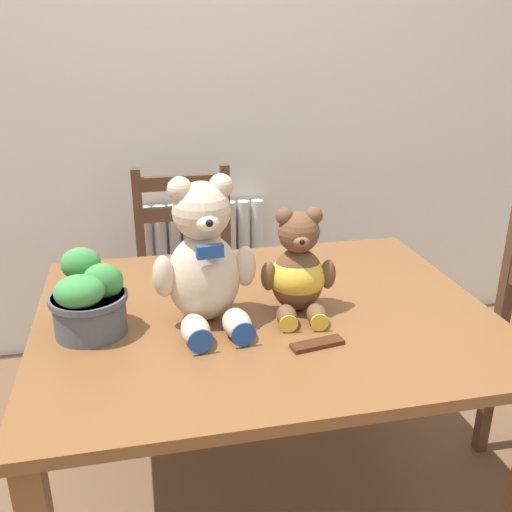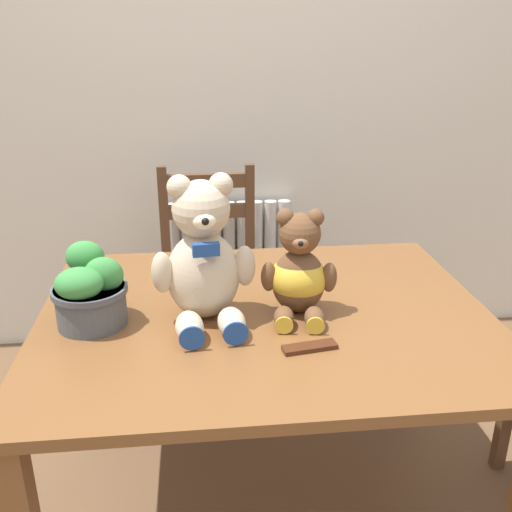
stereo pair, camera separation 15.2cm
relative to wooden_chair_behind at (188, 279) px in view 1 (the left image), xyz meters
name	(u,v)px [view 1 (the left image)]	position (x,y,z in m)	size (l,w,h in m)	color
wall_back	(202,72)	(0.13, 0.37, 0.83)	(8.00, 0.04, 2.60)	silver
radiator	(205,281)	(0.10, 0.30, -0.15)	(0.60, 0.10, 0.72)	silver
dining_table	(264,340)	(0.13, -0.87, 0.17)	(1.25, 0.99, 0.74)	brown
wooden_chair_behind	(188,279)	(0.00, 0.00, 0.00)	(0.42, 0.40, 0.93)	brown
teddy_bear_left	(204,262)	(-0.03, -0.89, 0.44)	(0.28, 0.29, 0.40)	beige
teddy_bear_right	(298,271)	(0.22, -0.89, 0.38)	(0.21, 0.23, 0.30)	brown
potted_plant	(89,300)	(-0.33, -0.90, 0.36)	(0.20, 0.20, 0.21)	#4C5156
chocolate_bar	(317,344)	(0.22, -1.09, 0.27)	(0.14, 0.04, 0.01)	#472314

